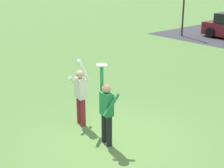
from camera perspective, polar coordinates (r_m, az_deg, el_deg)
The scene contains 4 objects.
ground_plane at distance 9.31m, azimuth -0.10°, elevation -9.44°, with size 120.00×120.00×0.00m, color #567F3D.
person_catcher at distance 8.78m, azimuth -0.89°, elevation -4.16°, with size 0.56×0.49×2.08m.
person_defender at distance 9.94m, azimuth -5.22°, elevation -1.46°, with size 0.58×0.49×2.04m.
frisbee_disc at distance 8.60m, azimuth -1.72°, elevation 3.17°, with size 0.26×0.26×0.02m, color white.
Camera 1 is at (6.25, -5.32, 4.40)m, focal length 55.41 mm.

